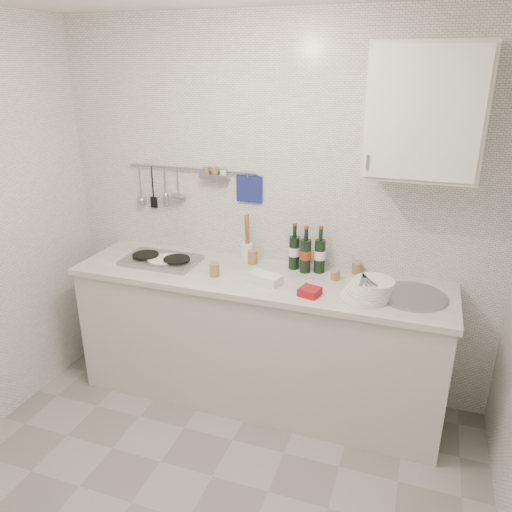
# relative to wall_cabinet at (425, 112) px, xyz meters

# --- Properties ---
(back_wall) EXTENTS (3.00, 0.02, 2.50)m
(back_wall) POSITION_rel_wall_cabinet_xyz_m (-0.90, 0.18, -0.70)
(back_wall) COLOR silver
(back_wall) RESTS_ON floor
(counter) EXTENTS (2.44, 0.64, 0.96)m
(counter) POSITION_rel_wall_cabinet_xyz_m (-0.89, -0.12, -1.52)
(counter) COLOR beige
(counter) RESTS_ON floor
(wall_rail) EXTENTS (0.98, 0.09, 0.34)m
(wall_rail) POSITION_rel_wall_cabinet_xyz_m (-1.50, 0.15, -0.52)
(wall_rail) COLOR #93969B
(wall_rail) RESTS_ON back_wall
(wall_cabinet) EXTENTS (0.60, 0.38, 0.70)m
(wall_cabinet) POSITION_rel_wall_cabinet_xyz_m (0.00, 0.00, 0.00)
(wall_cabinet) COLOR beige
(wall_cabinet) RESTS_ON back_wall
(plate_stack_hob) EXTENTS (0.23, 0.23, 0.03)m
(plate_stack_hob) POSITION_rel_wall_cabinet_xyz_m (-1.58, -0.13, -1.01)
(plate_stack_hob) COLOR #4B5BAA
(plate_stack_hob) RESTS_ON counter
(plate_stack_sink) EXTENTS (0.30, 0.29, 0.12)m
(plate_stack_sink) POSITION_rel_wall_cabinet_xyz_m (-0.19, -0.21, -0.98)
(plate_stack_sink) COLOR white
(plate_stack_sink) RESTS_ON counter
(wine_bottles) EXTENTS (0.25, 0.11, 0.31)m
(wine_bottles) POSITION_rel_wall_cabinet_xyz_m (-0.63, 0.06, -0.87)
(wine_bottles) COLOR black
(wine_bottles) RESTS_ON counter
(butter_dish) EXTENTS (0.23, 0.16, 0.06)m
(butter_dish) POSITION_rel_wall_cabinet_xyz_m (-0.82, -0.21, -1.00)
(butter_dish) COLOR white
(butter_dish) RESTS_ON counter
(strawberry_punnet) EXTENTS (0.14, 0.14, 0.05)m
(strawberry_punnet) POSITION_rel_wall_cabinet_xyz_m (-0.52, -0.29, -1.01)
(strawberry_punnet) COLOR red
(strawberry_punnet) RESTS_ON counter
(utensil_crock) EXTENTS (0.08, 0.08, 0.35)m
(utensil_crock) POSITION_rel_wall_cabinet_xyz_m (-1.05, 0.09, -0.95)
(utensil_crock) COLOR white
(utensil_crock) RESTS_ON counter
(jar_a) EXTENTS (0.07, 0.07, 0.10)m
(jar_a) POSITION_rel_wall_cabinet_xyz_m (-1.00, 0.07, -0.98)
(jar_a) COLOR olive
(jar_a) RESTS_ON counter
(jar_b) EXTENTS (0.06, 0.06, 0.08)m
(jar_b) POSITION_rel_wall_cabinet_xyz_m (-0.31, 0.13, -0.99)
(jar_b) COLOR olive
(jar_b) RESTS_ON counter
(jar_c) EXTENTS (0.06, 0.06, 0.07)m
(jar_c) POSITION_rel_wall_cabinet_xyz_m (-0.42, -0.02, -1.00)
(jar_c) COLOR olive
(jar_c) RESTS_ON counter
(jar_d) EXTENTS (0.07, 0.07, 0.10)m
(jar_d) POSITION_rel_wall_cabinet_xyz_m (-1.16, -0.22, -0.98)
(jar_d) COLOR olive
(jar_d) RESTS_ON counter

